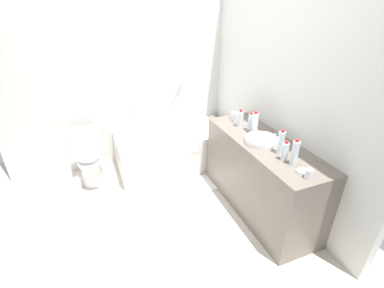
{
  "coord_description": "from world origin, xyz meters",
  "views": [
    {
      "loc": [
        -0.5,
        -2.39,
        2.17
      ],
      "look_at": [
        0.53,
        0.19,
        0.7
      ],
      "focal_mm": 25.67,
      "sensor_mm": 36.0,
      "label": 1
    }
  ],
  "objects_px": {
    "water_bottle_0": "(281,143)",
    "water_bottle_4": "(255,123)",
    "toilet": "(89,157)",
    "bath_mat": "(200,184)",
    "water_bottle_2": "(285,151)",
    "water_bottle_5": "(295,153)",
    "drinking_glass_2": "(236,118)",
    "sink_faucet": "(278,137)",
    "toilet_paper_roll": "(77,184)",
    "drinking_glass_1": "(234,115)",
    "drinking_glass_0": "(309,174)",
    "soap_dish": "(301,171)",
    "sink_basin": "(262,140)",
    "bathtub": "(174,148)",
    "water_bottle_1": "(251,122)",
    "water_bottle_3": "(240,119)"
  },
  "relations": [
    {
      "from": "soap_dish",
      "to": "water_bottle_4",
      "type": "bearing_deg",
      "value": 86.86
    },
    {
      "from": "toilet",
      "to": "water_bottle_4",
      "type": "height_order",
      "value": "water_bottle_4"
    },
    {
      "from": "sink_basin",
      "to": "drinking_glass_0",
      "type": "xyz_separation_m",
      "value": [
        -0.01,
        -0.68,
        0.01
      ]
    },
    {
      "from": "water_bottle_2",
      "to": "water_bottle_5",
      "type": "relative_size",
      "value": 0.78
    },
    {
      "from": "water_bottle_3",
      "to": "drinking_glass_0",
      "type": "relative_size",
      "value": 2.45
    },
    {
      "from": "toilet",
      "to": "sink_faucet",
      "type": "relative_size",
      "value": 4.8
    },
    {
      "from": "toilet",
      "to": "drinking_glass_1",
      "type": "xyz_separation_m",
      "value": [
        1.75,
        -0.57,
        0.52
      ]
    },
    {
      "from": "toilet",
      "to": "sink_faucet",
      "type": "height_order",
      "value": "sink_faucet"
    },
    {
      "from": "sink_faucet",
      "to": "water_bottle_5",
      "type": "xyz_separation_m",
      "value": [
        -0.18,
        -0.46,
        0.09
      ]
    },
    {
      "from": "bathtub",
      "to": "water_bottle_1",
      "type": "relative_size",
      "value": 7.39
    },
    {
      "from": "bathtub",
      "to": "toilet",
      "type": "relative_size",
      "value": 2.17
    },
    {
      "from": "sink_faucet",
      "to": "water_bottle_0",
      "type": "relative_size",
      "value": 0.62
    },
    {
      "from": "sink_basin",
      "to": "water_bottle_0",
      "type": "relative_size",
      "value": 1.39
    },
    {
      "from": "drinking_glass_2",
      "to": "soap_dish",
      "type": "xyz_separation_m",
      "value": [
        -0.03,
        -1.15,
        -0.04
      ]
    },
    {
      "from": "sink_basin",
      "to": "water_bottle_5",
      "type": "relative_size",
      "value": 1.37
    },
    {
      "from": "water_bottle_5",
      "to": "drinking_glass_0",
      "type": "height_order",
      "value": "water_bottle_5"
    },
    {
      "from": "toilet_paper_roll",
      "to": "water_bottle_2",
      "type": "bearing_deg",
      "value": -38.97
    },
    {
      "from": "water_bottle_4",
      "to": "water_bottle_3",
      "type": "bearing_deg",
      "value": 100.1
    },
    {
      "from": "water_bottle_0",
      "to": "soap_dish",
      "type": "height_order",
      "value": "water_bottle_0"
    },
    {
      "from": "water_bottle_5",
      "to": "drinking_glass_2",
      "type": "bearing_deg",
      "value": 89.16
    },
    {
      "from": "sink_basin",
      "to": "drinking_glass_2",
      "type": "bearing_deg",
      "value": 86.86
    },
    {
      "from": "bath_mat",
      "to": "toilet_paper_roll",
      "type": "xyz_separation_m",
      "value": [
        -1.5,
        0.52,
        0.06
      ]
    },
    {
      "from": "water_bottle_1",
      "to": "drinking_glass_2",
      "type": "bearing_deg",
      "value": 93.8
    },
    {
      "from": "sink_faucet",
      "to": "bath_mat",
      "type": "height_order",
      "value": "sink_faucet"
    },
    {
      "from": "toilet",
      "to": "water_bottle_5",
      "type": "height_order",
      "value": "water_bottle_5"
    },
    {
      "from": "bathtub",
      "to": "drinking_glass_0",
      "type": "height_order",
      "value": "bathtub"
    },
    {
      "from": "water_bottle_0",
      "to": "water_bottle_4",
      "type": "relative_size",
      "value": 0.96
    },
    {
      "from": "bathtub",
      "to": "water_bottle_3",
      "type": "height_order",
      "value": "bathtub"
    },
    {
      "from": "toilet",
      "to": "sink_faucet",
      "type": "xyz_separation_m",
      "value": [
        1.9,
        -1.25,
        0.51
      ]
    },
    {
      "from": "soap_dish",
      "to": "sink_faucet",
      "type": "bearing_deg",
      "value": 71.18
    },
    {
      "from": "water_bottle_0",
      "to": "water_bottle_2",
      "type": "xyz_separation_m",
      "value": [
        -0.04,
        -0.12,
        -0.03
      ]
    },
    {
      "from": "drinking_glass_0",
      "to": "drinking_glass_1",
      "type": "relative_size",
      "value": 1.02
    },
    {
      "from": "sink_faucet",
      "to": "bath_mat",
      "type": "bearing_deg",
      "value": 132.9
    },
    {
      "from": "water_bottle_0",
      "to": "water_bottle_2",
      "type": "height_order",
      "value": "water_bottle_0"
    },
    {
      "from": "toilet_paper_roll",
      "to": "drinking_glass_1",
      "type": "bearing_deg",
      "value": -13.88
    },
    {
      "from": "bathtub",
      "to": "toilet",
      "type": "distance_m",
      "value": 1.16
    },
    {
      "from": "sink_faucet",
      "to": "drinking_glass_0",
      "type": "distance_m",
      "value": 0.71
    },
    {
      "from": "toilet",
      "to": "bath_mat",
      "type": "bearing_deg",
      "value": 62.56
    },
    {
      "from": "water_bottle_2",
      "to": "toilet_paper_roll",
      "type": "distance_m",
      "value": 2.58
    },
    {
      "from": "drinking_glass_0",
      "to": "soap_dish",
      "type": "xyz_separation_m",
      "value": [
        0.01,
        0.09,
        -0.03
      ]
    },
    {
      "from": "bathtub",
      "to": "water_bottle_5",
      "type": "relative_size",
      "value": 6.36
    },
    {
      "from": "drinking_glass_2",
      "to": "toilet_paper_roll",
      "type": "relative_size",
      "value": 0.74
    },
    {
      "from": "toilet",
      "to": "water_bottle_2",
      "type": "bearing_deg",
      "value": 43.87
    },
    {
      "from": "toilet",
      "to": "sink_basin",
      "type": "height_order",
      "value": "sink_basin"
    },
    {
      "from": "sink_faucet",
      "to": "water_bottle_1",
      "type": "relative_size",
      "value": 0.71
    },
    {
      "from": "water_bottle_0",
      "to": "bath_mat",
      "type": "relative_size",
      "value": 0.42
    },
    {
      "from": "water_bottle_0",
      "to": "water_bottle_2",
      "type": "distance_m",
      "value": 0.13
    },
    {
      "from": "drinking_glass_0",
      "to": "sink_basin",
      "type": "bearing_deg",
      "value": 89.11
    },
    {
      "from": "water_bottle_2",
      "to": "drinking_glass_1",
      "type": "height_order",
      "value": "water_bottle_2"
    },
    {
      "from": "toilet",
      "to": "drinking_glass_0",
      "type": "relative_size",
      "value": 8.83
    }
  ]
}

